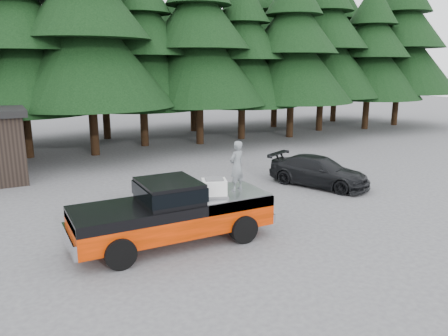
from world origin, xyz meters
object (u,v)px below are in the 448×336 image
pickup_truck (173,221)px  parked_car (319,171)px  man_on_bed (237,166)px  air_compressor (214,188)px

pickup_truck → parked_car: (7.94, 2.92, -0.02)m
pickup_truck → parked_car: size_ratio=1.35×
man_on_bed → parked_car: 6.64m
air_compressor → man_on_bed: 1.09m
air_compressor → parked_car: (6.69, 3.16, -0.93)m
man_on_bed → air_compressor: bearing=-4.7°
pickup_truck → man_on_bed: bearing=0.1°
pickup_truck → man_on_bed: (2.16, 0.01, 1.45)m
pickup_truck → air_compressor: air_compressor is taller
pickup_truck → parked_car: bearing=20.2°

